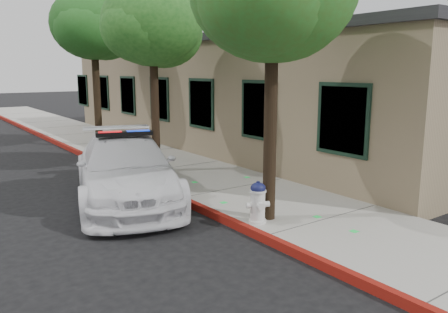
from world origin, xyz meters
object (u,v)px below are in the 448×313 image
(clapboard_building, at_px, (246,93))
(street_tree_far, at_px, (95,27))
(police_car, at_px, (126,169))
(street_tree_mid, at_px, (153,27))
(fire_hydrant, at_px, (258,202))

(clapboard_building, height_order, street_tree_far, street_tree_far)
(police_car, bearing_deg, clapboard_building, 51.52)
(clapboard_building, bearing_deg, street_tree_far, 158.62)
(street_tree_mid, relative_size, street_tree_far, 0.91)
(fire_hydrant, bearing_deg, clapboard_building, 73.58)
(clapboard_building, bearing_deg, street_tree_mid, -152.21)
(fire_hydrant, height_order, street_tree_mid, street_tree_mid)
(clapboard_building, relative_size, fire_hydrant, 25.31)
(clapboard_building, xyz_separation_m, street_tree_far, (-5.53, 2.16, 2.49))
(clapboard_building, relative_size, street_tree_mid, 3.86)
(street_tree_far, bearing_deg, clapboard_building, -21.38)
(fire_hydrant, height_order, street_tree_far, street_tree_far)
(police_car, relative_size, street_tree_far, 0.97)
(police_car, height_order, street_tree_mid, street_tree_mid)
(street_tree_mid, bearing_deg, street_tree_far, 87.36)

